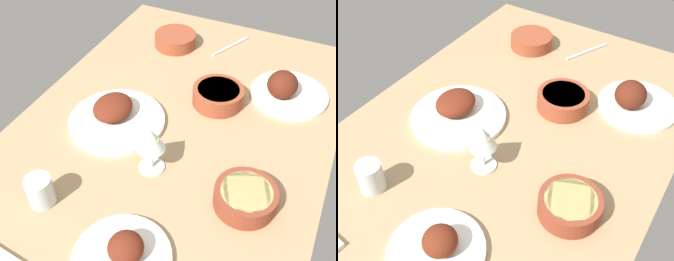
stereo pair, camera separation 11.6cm
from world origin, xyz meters
TOP-DOWN VIEW (x-y plane):
  - dining_table at (0.00, 0.00)cm, footprint 140.00×90.00cm
  - plate_near_viewer at (-0.67, 16.89)cm, footprint 28.61×28.61cm
  - plate_far_side at (-39.64, -7.75)cm, footprint 22.07×22.07cm
  - plate_center_main at (31.81, -26.42)cm, footprint 24.38×24.38cm
  - bowl_onions at (45.58, 18.17)cm, footprint 15.33×15.33cm
  - bowl_sauce at (20.16, -7.83)cm, footprint 15.89×15.89cm
  - bowl_pasta at (-14.19, -27.23)cm, footprint 15.37×15.37cm
  - wine_glass at (-12.96, -1.23)cm, footprint 7.60×7.60cm
  - water_tumbler at (-34.17, 18.12)cm, footprint 6.51×6.51cm
  - spoon_loose at (52.99, -1.18)cm, footprint 17.43×8.69cm

SIDE VIEW (x-z plane):
  - dining_table at x=0.00cm, z-range 0.00..4.00cm
  - spoon_loose at x=52.99cm, z-range 4.00..4.80cm
  - plate_far_side at x=-39.64cm, z-range 2.24..9.79cm
  - plate_near_viewer at x=-0.67cm, z-range 2.58..9.77cm
  - bowl_onions at x=45.58cm, z-range 4.24..9.12cm
  - plate_center_main at x=31.81cm, z-range 2.11..11.76cm
  - bowl_pasta at x=-14.19cm, z-range 4.24..9.63cm
  - bowl_sauce at x=20.16cm, z-range 4.25..9.79cm
  - water_tumbler at x=-34.17cm, z-range 4.00..12.08cm
  - wine_glass at x=-12.96cm, z-range 6.93..20.93cm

